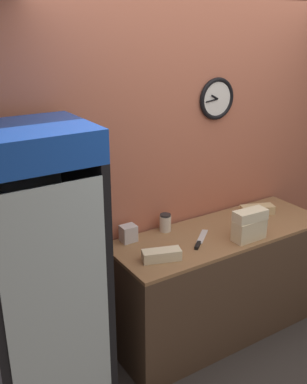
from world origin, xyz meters
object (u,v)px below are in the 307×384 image
Objects in this scene: chefs_knife at (200,242)px; napkin_dispenser at (128,233)px; condiment_jar at (165,223)px; sandwich_flat_right at (162,255)px; sandwich_flat_left at (257,210)px; sandwich_stack_top at (250,215)px; beverage_cooler at (35,266)px; sandwich_stack_middle at (250,225)px; sandwich_stack_bottom at (249,235)px.

chefs_knife is 2.28× the size of napkin_dispenser.
condiment_jar is 1.11× the size of napkin_dispenser.
chefs_knife is at bearing 9.49° from sandwich_flat_right.
sandwich_flat_right is 2.05× the size of condiment_jar.
sandwich_flat_left is at bearing 11.36° from sandwich_flat_right.
sandwich_stack_top is at bearing -141.67° from sandwich_flat_left.
sandwich_stack_top reaches higher than sandwich_flat_right.
sandwich_stack_top is 0.88× the size of sandwich_flat_left.
condiment_jar is at bearing 53.09° from sandwich_flat_right.
condiment_jar is (1.06, 0.21, -0.06)m from beverage_cooler.
sandwich_flat_left reaches higher than chefs_knife.
sandwich_flat_right is (-0.69, 0.09, -0.08)m from sandwich_stack_middle.
sandwich_flat_right is at bearing -81.67° from napkin_dispenser.
sandwich_stack_bottom is at bearing -30.53° from napkin_dispenser.
chefs_knife is at bearing -3.99° from beverage_cooler.
sandwich_flat_right is 1.00× the size of chefs_knife.
napkin_dispenser is (-0.74, 0.44, -0.05)m from sandwich_stack_middle.
beverage_cooler reaches higher than condiment_jar.
sandwich_stack_middle is at bearing 0.00° from sandwich_stack_top.
chefs_knife is (-0.71, -0.16, -0.03)m from sandwich_flat_left.
sandwich_flat_right is 0.44m from condiment_jar.
beverage_cooler reaches higher than sandwich_flat_left.
sandwich_stack_top is 0.87m from napkin_dispenser.
chefs_knife is at bearing 155.79° from sandwich_stack_bottom.
condiment_jar is at bearing 134.17° from sandwich_stack_top.
chefs_knife is (-0.33, 0.15, -0.11)m from sandwich_stack_middle.
sandwich_flat_left is (0.38, 0.30, -0.08)m from sandwich_stack_middle.
sandwich_stack_top is 0.71m from sandwich_flat_right.
sandwich_stack_top is 0.40m from chefs_knife.
beverage_cooler is at bearing 169.90° from sandwich_flat_right.
beverage_cooler is 6.44× the size of sandwich_flat_left.
sandwich_flat_right is at bearing 172.82° from sandwich_stack_middle.
beverage_cooler is 6.78× the size of sandwich_flat_right.
beverage_cooler reaches higher than sandwich_stack_top.
napkin_dispenser reaches higher than sandwich_flat_right.
napkin_dispenser is (0.74, 0.21, -0.07)m from beverage_cooler.
sandwich_stack_middle is 0.38m from chefs_knife.
beverage_cooler reaches higher than sandwich_flat_right.
sandwich_stack_top is 1.89× the size of condiment_jar.
napkin_dispenser is at bearing 173.16° from sandwich_flat_left.
sandwich_stack_top is 0.63m from condiment_jar.
sandwich_flat_left is at bearing 2.28° from beverage_cooler.
chefs_knife is 0.51m from napkin_dispenser.
chefs_knife is (-0.33, 0.15, -0.03)m from sandwich_stack_bottom.
napkin_dispenser is (-0.74, 0.44, -0.13)m from sandwich_stack_top.
sandwich_flat_right reaches higher than chefs_knife.
napkin_dispenser reaches higher than sandwich_flat_left.
sandwich_flat_right is at bearing -168.64° from sandwich_flat_left.
sandwich_flat_right is at bearing 172.82° from sandwich_stack_top.
sandwich_flat_left is at bearing 12.30° from chefs_knife.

